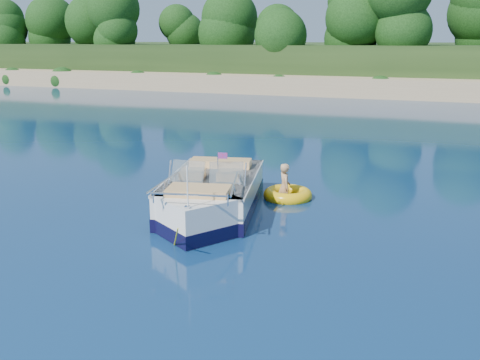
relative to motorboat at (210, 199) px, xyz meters
The scene contains 6 objects.
ground 3.86m from the motorboat, 92.44° to the right, with size 160.00×160.00×0.00m, color #0A2146.
shoreline 59.94m from the motorboat, 90.16° to the left, with size 170.00×59.00×6.00m.
treeline 37.53m from the motorboat, 90.19° to the left, with size 150.00×7.12×8.19m.
motorboat is the anchor object (origin of this frame).
tow_tube 2.62m from the motorboat, 53.66° to the left, with size 1.71×1.71×0.38m.
boy 2.51m from the motorboat, 53.84° to the left, with size 0.54×0.35×1.48m, color tan.
Camera 1 is at (5.64, -8.57, 4.49)m, focal length 40.00 mm.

